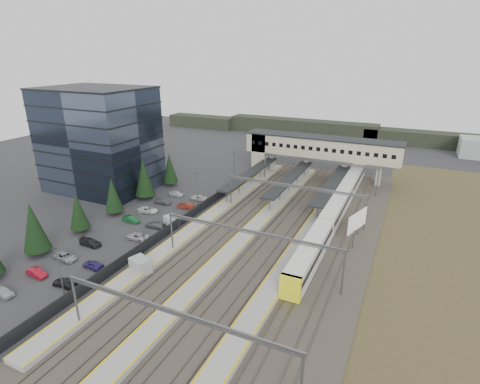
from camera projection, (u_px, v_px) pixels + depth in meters
The scene contains 15 objects.
ground at pixel (207, 235), 69.19m from camera, with size 220.00×220.00×0.00m, color #2B2B2D.
office_building at pixel (100, 139), 89.38m from camera, with size 24.30×18.30×24.30m.
conifer_row at pixel (98, 199), 72.95m from camera, with size 4.42×49.82×9.50m.
car_park at pixel (127, 230), 69.72m from camera, with size 10.49×44.23×1.26m.
lampposts at pixel (173, 204), 71.90m from camera, with size 0.50×53.25×8.07m.
fence at pixel (191, 214), 75.66m from camera, with size 0.08×90.00×2.00m.
relay_cabin_near at pixel (141, 266), 56.84m from camera, with size 3.57×3.06×2.53m.
relay_cabin_far at pixel (171, 221), 72.10m from camera, with size 3.04×2.80×2.26m.
rail_corridor at pixel (264, 232), 69.62m from camera, with size 34.00×90.00×0.92m.
canopies at pixel (290, 178), 87.93m from camera, with size 23.10×30.00×3.28m.
footbridge at pixel (310, 148), 98.97m from camera, with size 40.40×6.40×11.20m.
gantries at pixel (275, 210), 64.87m from camera, with size 28.40×62.28×7.17m.
train at pixel (336, 209), 75.54m from camera, with size 2.94×61.46×3.70m.
billboard at pixel (357, 222), 65.32m from camera, with size 2.13×6.43×5.81m.
treeline_far at pixel (389, 136), 136.96m from camera, with size 170.00×19.00×7.00m.
Camera 1 is at (31.81, -53.56, 31.76)m, focal length 28.00 mm.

